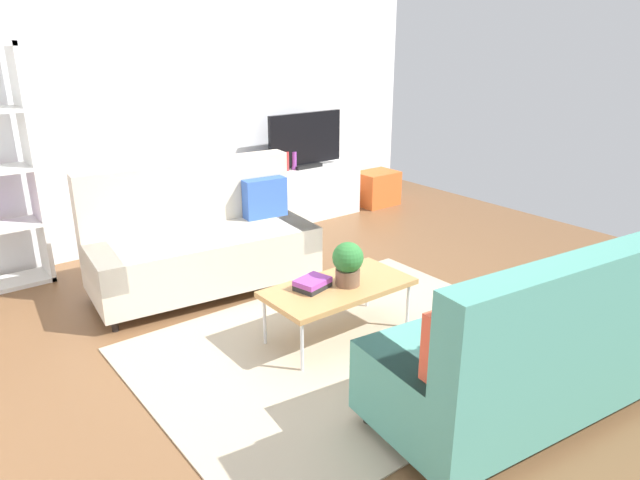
# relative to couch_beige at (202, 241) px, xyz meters

# --- Properties ---
(ground_plane) EXTENTS (7.68, 7.68, 0.00)m
(ground_plane) POSITION_rel_couch_beige_xyz_m (0.44, -1.35, -0.44)
(ground_plane) COLOR brown
(wall_far) EXTENTS (6.40, 0.12, 2.90)m
(wall_far) POSITION_rel_couch_beige_xyz_m (0.44, 1.45, 1.01)
(wall_far) COLOR silver
(wall_far) RESTS_ON ground_plane
(area_rug) EXTENTS (2.90, 2.20, 0.01)m
(area_rug) POSITION_rel_couch_beige_xyz_m (0.33, -1.62, -0.44)
(area_rug) COLOR tan
(area_rug) RESTS_ON ground_plane
(couch_beige) EXTENTS (1.98, 1.04, 1.10)m
(couch_beige) POSITION_rel_couch_beige_xyz_m (0.00, 0.00, 0.00)
(couch_beige) COLOR beige
(couch_beige) RESTS_ON ground_plane
(couch_green) EXTENTS (1.98, 1.05, 1.10)m
(couch_green) POSITION_rel_couch_beige_xyz_m (0.65, -2.84, 0.01)
(couch_green) COLOR teal
(couch_green) RESTS_ON ground_plane
(coffee_table) EXTENTS (1.10, 0.56, 0.42)m
(coffee_table) POSITION_rel_couch_beige_xyz_m (0.38, -1.42, -0.05)
(coffee_table) COLOR #B7844C
(coffee_table) RESTS_ON ground_plane
(tv_console) EXTENTS (1.40, 0.44, 0.64)m
(tv_console) POSITION_rel_couch_beige_xyz_m (1.93, 1.11, -0.12)
(tv_console) COLOR silver
(tv_console) RESTS_ON ground_plane
(tv) EXTENTS (1.00, 0.20, 0.64)m
(tv) POSITION_rel_couch_beige_xyz_m (1.93, 1.09, 0.51)
(tv) COLOR black
(tv) RESTS_ON tv_console
(storage_trunk) EXTENTS (0.52, 0.40, 0.44)m
(storage_trunk) POSITION_rel_couch_beige_xyz_m (3.03, 1.01, -0.22)
(storage_trunk) COLOR orange
(storage_trunk) RESTS_ON ground_plane
(potted_plant) EXTENTS (0.23, 0.23, 0.33)m
(potted_plant) POSITION_rel_couch_beige_xyz_m (0.44, -1.45, 0.15)
(potted_plant) COLOR brown
(potted_plant) RESTS_ON coffee_table
(table_book_0) EXTENTS (0.28, 0.23, 0.04)m
(table_book_0) POSITION_rel_couch_beige_xyz_m (0.19, -1.35, -0.00)
(table_book_0) COLOR #262626
(table_book_0) RESTS_ON coffee_table
(table_book_1) EXTENTS (0.28, 0.23, 0.04)m
(table_book_1) POSITION_rel_couch_beige_xyz_m (0.19, -1.35, 0.04)
(table_book_1) COLOR purple
(table_book_1) RESTS_ON table_book_0
(vase_0) EXTENTS (0.13, 0.13, 0.20)m
(vase_0) POSITION_rel_couch_beige_xyz_m (1.35, 1.16, 0.30)
(vase_0) COLOR #4C72B2
(vase_0) RESTS_ON tv_console
(bottle_0) EXTENTS (0.06, 0.06, 0.17)m
(bottle_0) POSITION_rel_couch_beige_xyz_m (1.54, 1.07, 0.28)
(bottle_0) COLOR purple
(bottle_0) RESTS_ON tv_console
(bottle_1) EXTENTS (0.05, 0.05, 0.22)m
(bottle_1) POSITION_rel_couch_beige_xyz_m (1.65, 1.07, 0.31)
(bottle_1) COLOR red
(bottle_1) RESTS_ON tv_console
(bottle_2) EXTENTS (0.06, 0.06, 0.21)m
(bottle_2) POSITION_rel_couch_beige_xyz_m (1.75, 1.07, 0.30)
(bottle_2) COLOR purple
(bottle_2) RESTS_ON tv_console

